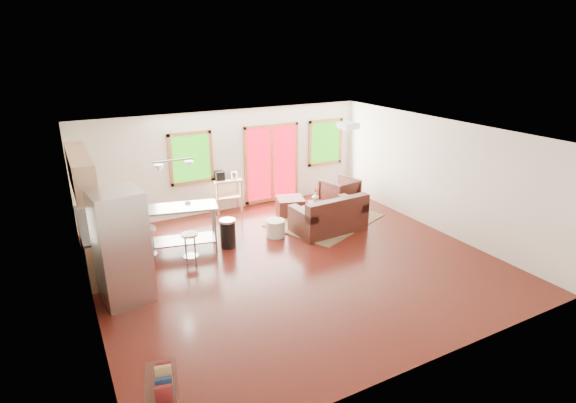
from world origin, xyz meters
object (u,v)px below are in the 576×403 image
armchair (339,191)px  island (178,221)px  loveseat (330,217)px  coffee_table (328,206)px  ottoman (290,206)px  kitchen_cart (226,184)px  rug (325,220)px  refrigerator (122,247)px

armchair → island: size_ratio=0.50×
loveseat → coffee_table: size_ratio=1.55×
island → coffee_table: bearing=2.6°
ottoman → kitchen_cart: kitchen_cart is taller
loveseat → armchair: (1.14, 1.29, 0.08)m
armchair → coffee_table: bearing=27.4°
rug → kitchen_cart: kitchen_cart is taller
ottoman → kitchen_cart: 1.74m
island → ottoman: bearing=15.3°
loveseat → armchair: loveseat is taller
armchair → kitchen_cart: 2.99m
refrigerator → loveseat: bearing=2.8°
rug → coffee_table: coffee_table is taller
coffee_table → island: (-3.79, -0.17, 0.37)m
coffee_table → rug: bearing=-139.3°
ottoman → island: bearing=-164.7°
rug → loveseat: loveseat is taller
coffee_table → refrigerator: 5.34m
rug → refrigerator: 5.21m
loveseat → refrigerator: 4.78m
ottoman → island: size_ratio=0.39×
ottoman → kitchen_cart: bearing=144.2°
ottoman → armchair: bearing=-3.6°
armchair → refrigerator: (-5.81, -2.12, 0.55)m
loveseat → refrigerator: (-4.67, -0.83, 0.63)m
rug → coffee_table: size_ratio=2.30×
armchair → island: (-4.53, -0.76, 0.27)m
coffee_table → island: bearing=-177.4°
kitchen_cart → rug: bearing=-43.1°
island → kitchen_cart: kitchen_cart is taller
loveseat → coffee_table: (0.41, 0.70, -0.02)m
coffee_table → refrigerator: size_ratio=0.56×
island → refrigerator: bearing=-133.3°
rug → refrigerator: (-4.93, -1.41, 0.97)m
armchair → refrigerator: bearing=8.9°
rug → ottoman: 1.00m
rug → island: bearing=-179.3°
refrigerator → kitchen_cart: (3.03, 3.18, -0.23)m
coffee_table → ottoman: 0.98m
coffee_table → ottoman: bearing=135.7°
island → kitchen_cart: bearing=46.1°
coffee_table → kitchen_cart: 2.66m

